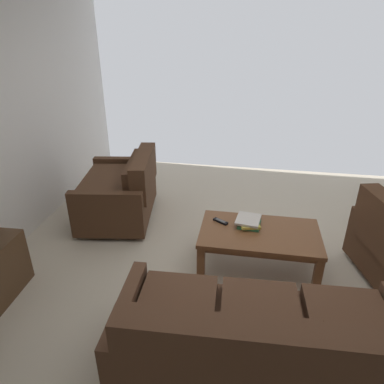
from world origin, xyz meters
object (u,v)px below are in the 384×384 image
object	(u,v)px
tv_remote	(220,221)
coffee_table	(259,237)
sofa_main	(259,345)
loveseat_near	(121,191)
book_stack	(248,221)

from	to	relation	value
tv_remote	coffee_table	bearing A→B (deg)	164.31
tv_remote	sofa_main	bearing A→B (deg)	106.08
loveseat_near	tv_remote	bearing A→B (deg)	153.81
sofa_main	book_stack	world-z (taller)	sofa_main
sofa_main	loveseat_near	distance (m)	2.58
book_stack	tv_remote	xyz separation A→B (m)	(0.28, 0.00, -0.03)
sofa_main	tv_remote	distance (m)	1.42
sofa_main	tv_remote	bearing A→B (deg)	-73.92
coffee_table	loveseat_near	bearing A→B (deg)	-23.87
coffee_table	sofa_main	bearing A→B (deg)	90.17
loveseat_near	sofa_main	bearing A→B (deg)	129.94
sofa_main	book_stack	size ratio (longest dim) A/B	6.65
coffee_table	book_stack	size ratio (longest dim) A/B	3.87
sofa_main	coffee_table	world-z (taller)	sofa_main
loveseat_near	book_stack	size ratio (longest dim) A/B	4.22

